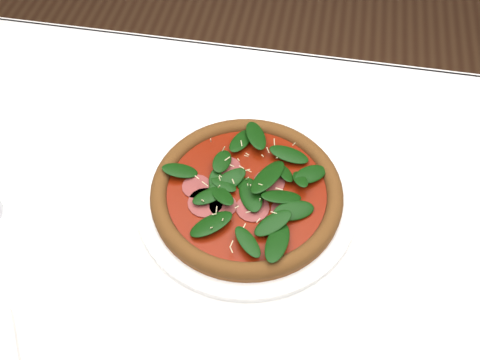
# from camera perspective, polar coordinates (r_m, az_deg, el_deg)

# --- Properties ---
(dining_table) EXTENTS (1.21, 0.81, 0.75)m
(dining_table) POSITION_cam_1_polar(r_m,az_deg,el_deg) (0.88, 0.69, -8.55)
(dining_table) COLOR silver
(dining_table) RESTS_ON ground
(plate) EXTENTS (0.33, 0.33, 0.01)m
(plate) POSITION_cam_1_polar(r_m,az_deg,el_deg) (0.81, 0.70, -1.92)
(plate) COLOR white
(plate) RESTS_ON dining_table
(pizza) EXTENTS (0.38, 0.38, 0.04)m
(pizza) POSITION_cam_1_polar(r_m,az_deg,el_deg) (0.79, 0.71, -1.14)
(pizza) COLOR brown
(pizza) RESTS_ON plate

